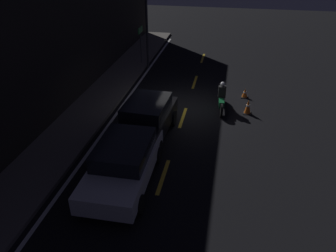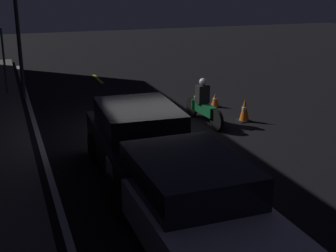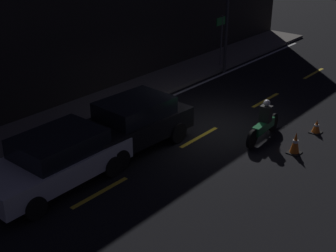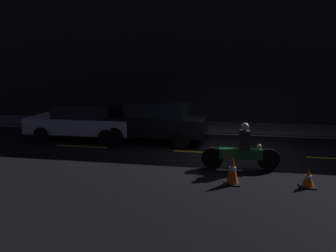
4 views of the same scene
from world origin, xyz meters
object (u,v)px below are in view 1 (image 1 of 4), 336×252
at_px(sedan_white, 124,162).
at_px(shop_sign, 141,37).
at_px(traffic_cone_near, 248,107).
at_px(traffic_cone_mid, 245,93).
at_px(van_black, 146,119).
at_px(street_lamp, 147,17).
at_px(motorcycle, 222,98).

height_order(sedan_white, shop_sign, shop_sign).
distance_m(sedan_white, traffic_cone_near, 7.35).
bearing_deg(traffic_cone_near, traffic_cone_mid, 3.77).
relative_size(traffic_cone_near, shop_sign, 0.30).
relative_size(van_black, shop_sign, 1.75).
xyz_separation_m(sedan_white, traffic_cone_near, (5.98, -4.26, -0.42)).
bearing_deg(sedan_white, traffic_cone_mid, 151.51).
height_order(sedan_white, traffic_cone_near, sedan_white).
height_order(sedan_white, street_lamp, street_lamp).
xyz_separation_m(sedan_white, street_lamp, (11.30, 2.03, 2.46)).
bearing_deg(van_black, motorcycle, 140.04).
bearing_deg(motorcycle, street_lamp, 40.33).
relative_size(sedan_white, traffic_cone_mid, 8.99).
bearing_deg(street_lamp, van_black, -166.18).
distance_m(shop_sign, street_lamp, 1.59).
xyz_separation_m(traffic_cone_near, traffic_cone_mid, (1.86, 0.12, -0.12)).
bearing_deg(motorcycle, sedan_white, 150.19).
relative_size(sedan_white, motorcycle, 1.92).
height_order(motorcycle, shop_sign, shop_sign).
relative_size(motorcycle, street_lamp, 0.39).
relative_size(traffic_cone_near, street_lamp, 0.13).
bearing_deg(van_black, sedan_white, 2.28).
distance_m(sedan_white, van_black, 2.99).
distance_m(traffic_cone_near, shop_sign, 9.10).
bearing_deg(sedan_white, van_black, 179.03).
distance_m(traffic_cone_near, street_lamp, 8.72).
height_order(van_black, street_lamp, street_lamp).
distance_m(sedan_white, shop_sign, 12.11).
xyz_separation_m(traffic_cone_mid, shop_sign, (3.94, 6.73, 1.60)).
bearing_deg(traffic_cone_near, van_black, 125.16).
bearing_deg(shop_sign, traffic_cone_mid, -120.32).
relative_size(motorcycle, shop_sign, 0.94).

